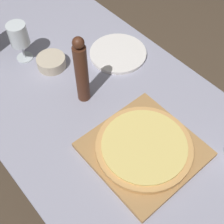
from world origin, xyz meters
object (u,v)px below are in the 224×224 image
(pepper_mill, at_px, (81,72))
(wine_glass, at_px, (18,36))
(pizza, at_px, (144,146))
(small_bowl, at_px, (51,62))

(pepper_mill, xyz_separation_m, wine_glass, (-0.06, 0.32, -0.02))
(pizza, distance_m, wine_glass, 0.64)
(pepper_mill, xyz_separation_m, small_bowl, (0.00, 0.21, -0.11))
(pizza, xyz_separation_m, wine_glass, (-0.06, 0.63, 0.08))
(small_bowl, bearing_deg, pizza, -89.29)
(wine_glass, distance_m, small_bowl, 0.16)
(pizza, relative_size, small_bowl, 2.74)
(wine_glass, height_order, small_bowl, wine_glass)
(pepper_mill, distance_m, wine_glass, 0.33)
(wine_glass, bearing_deg, pizza, -84.14)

